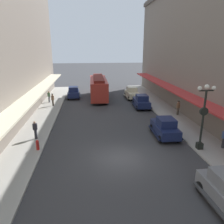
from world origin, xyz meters
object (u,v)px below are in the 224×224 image
parked_car_3 (141,101)px  pedestrian_1 (224,138)px  parked_car_0 (132,93)px  pedestrian_2 (49,97)px  lamp_post_with_clock (203,115)px  fire_hydrant (38,145)px  streetcar (98,87)px  pedestrian_4 (178,108)px  pedestrian_0 (53,100)px  parked_car_2 (165,127)px  pedestrian_3 (35,130)px  parked_car_4 (74,92)px

parked_car_3 → pedestrian_1: 13.32m
parked_car_0 → parked_car_3: same height
parked_car_0 → parked_car_3: (0.15, -5.55, 0.00)m
pedestrian_1 → pedestrian_2: same height
parked_car_3 → pedestrian_2: bearing=162.6°
lamp_post_with_clock → fire_hydrant: bearing=174.4°
parked_car_3 → streetcar: (-5.44, 6.21, 0.96)m
parked_car_3 → pedestrian_4: 5.25m
pedestrian_2 → streetcar: bearing=16.6°
parked_car_0 → streetcar: size_ratio=0.45×
fire_hydrant → pedestrian_0: bearing=93.3°
parked_car_2 → parked_car_3: (0.23, 9.79, 0.00)m
pedestrian_3 → parked_car_0: bearing=51.9°
fire_hydrant → pedestrian_1: 14.77m
pedestrian_3 → pedestrian_4: pedestrian_4 is taller
pedestrian_1 → parked_car_4: bearing=123.0°
parked_car_3 → streetcar: 8.31m
lamp_post_with_clock → parked_car_0: bearing=95.4°
pedestrian_0 → parked_car_2: bearing=-44.9°
parked_car_0 → streetcar: bearing=173.0°
parked_car_2 → pedestrian_4: (3.68, 5.84, 0.07)m
parked_car_3 → parked_car_0: bearing=91.5°
parked_car_2 → lamp_post_with_clock: size_ratio=0.83×
parked_car_3 → streetcar: streetcar is taller
parked_car_0 → parked_car_3: 5.55m
parked_car_0 → streetcar: streetcar is taller
parked_car_2 → pedestrian_4: bearing=57.8°
pedestrian_0 → pedestrian_4: 16.47m
parked_car_4 → pedestrian_3: bearing=-98.2°
lamp_post_with_clock → pedestrian_2: 22.18m
parked_car_0 → pedestrian_3: parked_car_0 is taller
parked_car_3 → pedestrian_0: bearing=171.0°
fire_hydrant → pedestrian_3: (-0.61, 2.19, 0.43)m
parked_car_4 → pedestrian_1: size_ratio=2.63×
parked_car_4 → pedestrian_1: 23.78m
lamp_post_with_clock → pedestrian_4: lamp_post_with_clock is taller
fire_hydrant → pedestrian_2: pedestrian_2 is taller
streetcar → pedestrian_0: size_ratio=5.77×
pedestrian_3 → fire_hydrant: bearing=-74.4°
fire_hydrant → parked_car_3: bearing=45.8°
pedestrian_0 → pedestrian_2: size_ratio=1.02×
parked_car_2 → lamp_post_with_clock: (1.81, -2.96, 2.04)m
parked_car_0 → lamp_post_with_clock: bearing=-84.6°
pedestrian_1 → pedestrian_4: bearing=90.5°
lamp_post_with_clock → parked_car_4: bearing=119.0°
pedestrian_0 → lamp_post_with_clock: bearing=-47.3°
lamp_post_with_clock → fire_hydrant: size_ratio=6.29×
parked_car_2 → pedestrian_0: size_ratio=2.57×
parked_car_3 → pedestrian_4: bearing=-48.8°
pedestrian_0 → fire_hydrant: bearing=-86.7°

